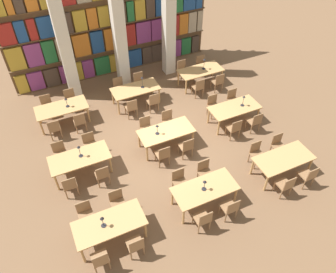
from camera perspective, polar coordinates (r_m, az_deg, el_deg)
name	(u,v)px	position (r m, az deg, el deg)	size (l,w,h in m)	color
ground_plane	(165,145)	(11.73, -0.56, -1.51)	(40.00, 40.00, 0.00)	brown
bookshelf_bank	(110,15)	(14.54, -10.04, 20.14)	(8.88, 0.35, 5.50)	brown
pillar_left	(60,27)	(13.06, -18.27, 17.59)	(0.46, 0.46, 6.00)	silver
pillar_center	(117,17)	(13.43, -8.81, 19.93)	(0.46, 0.46, 6.00)	silver
pillar_right	(169,7)	(14.13, 0.15, 21.63)	(0.46, 0.46, 6.00)	silver
reading_table_0	(109,225)	(9.10, -10.16, -14.89)	(1.89, 0.89, 0.74)	tan
chair_0	(100,260)	(8.89, -11.70, -20.26)	(0.42, 0.40, 0.87)	olive
chair_1	(85,214)	(9.65, -14.18, -12.93)	(0.42, 0.40, 0.87)	olive
chair_2	(136,245)	(8.94, -5.68, -18.28)	(0.42, 0.40, 0.87)	olive
chair_3	(118,202)	(9.70, -8.78, -11.21)	(0.42, 0.40, 0.87)	olive
desk_lamp_0	(102,220)	(8.79, -11.37, -14.10)	(0.14, 0.14, 0.40)	#232328
reading_table_1	(205,190)	(9.67, 6.41, -9.22)	(1.89, 0.89, 0.74)	tan
chair_4	(203,219)	(9.33, 6.13, -14.10)	(0.42, 0.40, 0.87)	olive
chair_5	(180,181)	(10.05, 2.03, -7.75)	(0.42, 0.40, 0.87)	olive
chair_6	(230,208)	(9.64, 10.76, -12.08)	(0.42, 0.40, 0.87)	olive
chair_7	(205,172)	(10.34, 6.41, -6.11)	(0.42, 0.40, 0.87)	olive
desk_lamp_1	(205,183)	(9.37, 6.40, -8.13)	(0.14, 0.14, 0.40)	#232328
reading_table_2	(283,160)	(10.98, 19.45, -3.82)	(1.89, 0.89, 0.74)	tan
chair_8	(285,185)	(10.56, 19.78, -7.94)	(0.42, 0.40, 0.87)	olive
chair_9	(257,153)	(11.20, 15.16, -2.77)	(0.42, 0.40, 0.87)	olive
chair_10	(308,175)	(11.07, 23.24, -6.24)	(0.42, 0.40, 0.87)	olive
chair_11	(278,145)	(11.68, 18.62, -1.40)	(0.42, 0.40, 0.87)	olive
reading_table_3	(80,159)	(10.74, -15.12, -3.81)	(1.89, 0.89, 0.74)	tan
chair_12	(70,185)	(10.38, -16.73, -8.08)	(0.42, 0.40, 0.87)	olive
chair_13	(60,153)	(11.39, -18.30, -2.73)	(0.42, 0.40, 0.87)	olive
chair_14	(102,174)	(10.42, -11.38, -6.43)	(0.42, 0.40, 0.87)	olive
chair_15	(90,144)	(11.42, -13.45, -1.25)	(0.42, 0.40, 0.87)	olive
desk_lamp_2	(79,149)	(10.50, -15.22, -2.17)	(0.14, 0.14, 0.45)	#232328
reading_table_4	(166,133)	(11.23, -0.35, 0.68)	(1.89, 0.89, 0.74)	tan
chair_16	(163,154)	(10.77, -0.88, -3.15)	(0.42, 0.40, 0.87)	olive
chair_17	(146,127)	(11.74, -3.81, 1.60)	(0.42, 0.40, 0.87)	olive
chair_18	(186,147)	(11.04, 3.24, -1.75)	(0.42, 0.40, 0.87)	olive
chair_19	(168,121)	(11.98, 0.05, 2.77)	(0.42, 0.40, 0.87)	olive
desk_lamp_3	(157,128)	(10.90, -1.90, 1.53)	(0.14, 0.14, 0.40)	#232328
reading_table_5	(234,109)	(12.45, 11.47, 4.73)	(1.89, 0.89, 0.74)	tan
chair_20	(234,128)	(11.92, 11.45, 1.44)	(0.42, 0.40, 0.87)	olive
chair_21	(213,105)	(12.81, 7.89, 5.45)	(0.42, 0.40, 0.87)	olive
chair_22	(255,121)	(12.37, 14.86, 2.59)	(0.42, 0.40, 0.87)	olive
chair_23	(233,99)	(13.24, 11.21, 6.40)	(0.42, 0.40, 0.87)	olive
desk_lamp_4	(244,99)	(12.36, 13.02, 6.39)	(0.14, 0.14, 0.45)	#232328
reading_table_6	(62,109)	(12.83, -18.02, 4.58)	(1.89, 0.89, 0.74)	tan
chair_24	(54,128)	(12.36, -19.18, 1.37)	(0.42, 0.40, 0.87)	olive
chair_25	(47,105)	(13.52, -20.31, 5.15)	(0.42, 0.40, 0.87)	olive
chair_26	(80,121)	(12.39, -15.14, 2.60)	(0.42, 0.40, 0.87)	olive
chair_27	(71,99)	(13.55, -16.60, 6.27)	(0.42, 0.40, 0.87)	olive
desk_lamp_5	(66,101)	(12.59, -17.31, 5.95)	(0.14, 0.14, 0.39)	#232328
reading_table_7	(136,90)	(13.21, -5.67, 8.04)	(1.89, 0.89, 0.74)	tan
chair_28	(131,107)	(12.66, -6.40, 5.07)	(0.42, 0.40, 0.87)	olive
chair_29	(119,87)	(13.79, -8.51, 8.49)	(0.42, 0.40, 0.87)	olive
chair_30	(153,101)	(12.89, -2.64, 6.15)	(0.42, 0.40, 0.87)	olive
chair_31	(139,82)	(14.00, -5.00, 9.45)	(0.42, 0.40, 0.87)	olive
desk_lamp_6	(142,80)	(13.01, -4.52, 9.76)	(0.14, 0.14, 0.50)	#232328
reading_table_8	(200,72)	(14.33, 5.67, 11.19)	(1.89, 0.89, 0.74)	tan
chair_32	(198,87)	(13.71, 5.32, 8.58)	(0.42, 0.40, 0.87)	olive
chair_33	(183,70)	(14.76, 2.55, 11.58)	(0.42, 0.40, 0.87)	olive
chair_34	(218,82)	(14.13, 8.69, 9.44)	(0.42, 0.40, 0.87)	olive
chair_35	(201,65)	(15.16, 5.79, 12.33)	(0.42, 0.40, 0.87)	olive
desk_lamp_7	(204,62)	(14.20, 6.33, 12.79)	(0.14, 0.14, 0.50)	#232328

